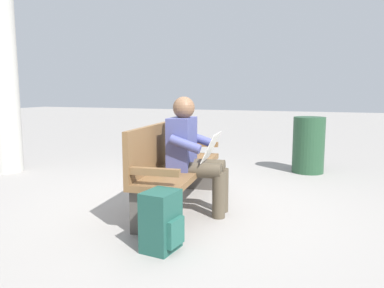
{
  "coord_description": "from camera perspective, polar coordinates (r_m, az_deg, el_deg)",
  "views": [
    {
      "loc": [
        3.58,
        1.51,
        1.23
      ],
      "look_at": [
        0.05,
        0.15,
        0.7
      ],
      "focal_mm": 35.25,
      "sensor_mm": 36.0,
      "label": 1
    }
  ],
  "objects": [
    {
      "name": "bench_near",
      "position": [
        3.98,
        -2.72,
        -3.19
      ],
      "size": [
        1.84,
        0.68,
        0.9
      ],
      "rotation": [
        0.0,
        0.0,
        0.12
      ],
      "color": "brown",
      "rests_on": "ground"
    },
    {
      "name": "backpack",
      "position": [
        2.99,
        -4.62,
        -11.59
      ],
      "size": [
        0.31,
        0.3,
        0.47
      ],
      "rotation": [
        0.0,
        0.0,
        6.17
      ],
      "color": "#1E4C42",
      "rests_on": "ground"
    },
    {
      "name": "ground_plane",
      "position": [
        4.08,
        -1.72,
        -9.58
      ],
      "size": [
        40.0,
        40.0,
        0.0
      ],
      "primitive_type": "plane",
      "color": "gray"
    },
    {
      "name": "support_pillar",
      "position": [
        6.4,
        -26.89,
        12.79
      ],
      "size": [
        0.42,
        0.42,
        3.72
      ],
      "primitive_type": "cylinder",
      "color": "#B2AFA8",
      "rests_on": "ground"
    },
    {
      "name": "person_seated",
      "position": [
        3.78,
        0.12,
        -1.18
      ],
      "size": [
        0.6,
        0.6,
        1.18
      ],
      "rotation": [
        0.0,
        0.0,
        0.12
      ],
      "color": "#474C84",
      "rests_on": "ground"
    },
    {
      "name": "trash_bin",
      "position": [
        5.97,
        17.21,
        -0.13
      ],
      "size": [
        0.47,
        0.47,
        0.85
      ],
      "primitive_type": "cylinder",
      "color": "#23472D",
      "rests_on": "ground"
    }
  ]
}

